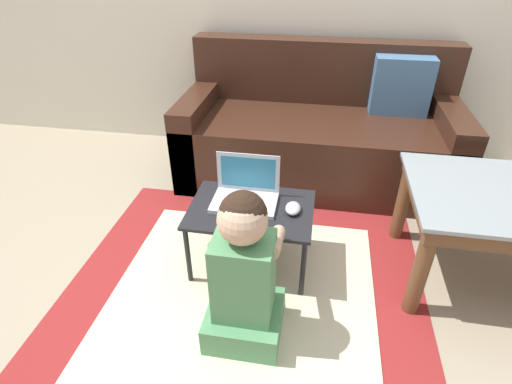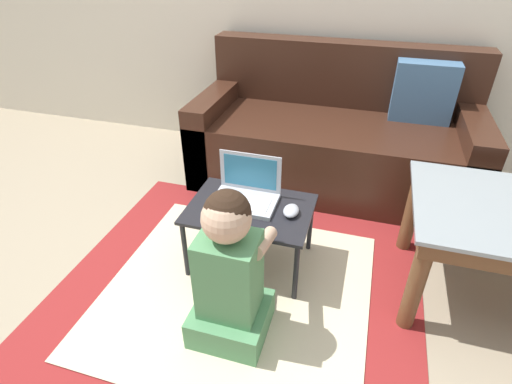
# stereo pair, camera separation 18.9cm
# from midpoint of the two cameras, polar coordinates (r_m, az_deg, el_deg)

# --- Properties ---
(ground_plane) EXTENTS (16.00, 16.00, 0.00)m
(ground_plane) POSITION_cam_midpoint_polar(r_m,az_deg,el_deg) (2.03, 1.90, -12.03)
(ground_plane) COLOR gray
(area_rug) EXTENTS (1.69, 1.60, 0.01)m
(area_rug) POSITION_cam_midpoint_polar(r_m,az_deg,el_deg) (1.95, 0.13, -14.06)
(area_rug) COLOR maroon
(area_rug) RESTS_ON ground_plane
(couch) EXTENTS (1.76, 0.81, 0.86)m
(couch) POSITION_cam_midpoint_polar(r_m,az_deg,el_deg) (2.73, 13.17, 7.44)
(couch) COLOR #381E14
(couch) RESTS_ON ground_plane
(laptop_desk) EXTENTS (0.59, 0.41, 0.34)m
(laptop_desk) POSITION_cam_midpoint_polar(r_m,az_deg,el_deg) (1.91, 1.98, -3.23)
(laptop_desk) COLOR black
(laptop_desk) RESTS_ON ground_plane
(laptop) EXTENTS (0.31, 0.21, 0.22)m
(laptop) POSITION_cam_midpoint_polar(r_m,az_deg,el_deg) (1.91, 1.33, -0.43)
(laptop) COLOR #B7BCC6
(laptop) RESTS_ON laptop_desk
(computer_mouse) EXTENTS (0.07, 0.10, 0.04)m
(computer_mouse) POSITION_cam_midpoint_polar(r_m,az_deg,el_deg) (1.85, 7.97, -2.77)
(computer_mouse) COLOR #B2B7C1
(computer_mouse) RESTS_ON laptop_desk
(person_seated) EXTENTS (0.30, 0.38, 0.70)m
(person_seated) POSITION_cam_midpoint_polar(r_m,az_deg,el_deg) (1.57, -0.30, -11.81)
(person_seated) COLOR #518E5B
(person_seated) RESTS_ON ground_plane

